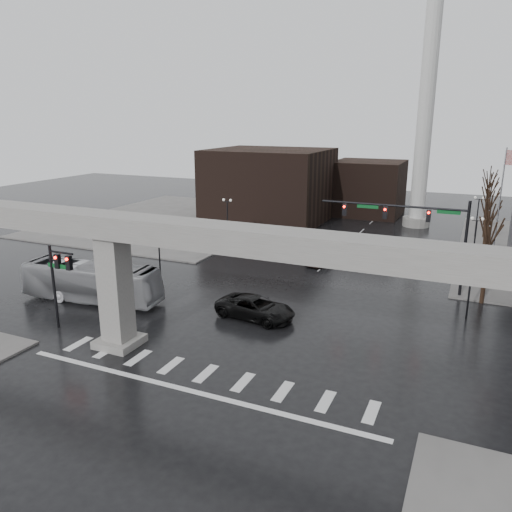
% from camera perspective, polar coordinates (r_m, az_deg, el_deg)
% --- Properties ---
extents(ground, '(160.00, 160.00, 0.00)m').
position_cam_1_polar(ground, '(30.65, -4.81, -12.41)').
color(ground, black).
rests_on(ground, ground).
extents(sidewalk_nw, '(28.00, 36.00, 0.15)m').
position_cam_1_polar(sidewalk_nw, '(72.78, -9.14, 4.12)').
color(sidewalk_nw, slate).
rests_on(sidewalk_nw, ground).
extents(elevated_guideway, '(48.00, 2.60, 8.70)m').
position_cam_1_polar(elevated_guideway, '(27.51, -2.82, -0.21)').
color(elevated_guideway, gray).
rests_on(elevated_guideway, ground).
extents(building_far_left, '(16.00, 14.00, 10.00)m').
position_cam_1_polar(building_far_left, '(71.64, 1.51, 8.12)').
color(building_far_left, black).
rests_on(building_far_left, ground).
extents(building_far_mid, '(10.00, 10.00, 8.00)m').
position_cam_1_polar(building_far_mid, '(77.80, 12.67, 7.61)').
color(building_far_mid, black).
rests_on(building_far_mid, ground).
extents(smokestack, '(3.60, 3.60, 30.00)m').
position_cam_1_polar(smokestack, '(69.96, 18.70, 14.01)').
color(smokestack, beige).
rests_on(smokestack, ground).
extents(signal_mast_arm, '(12.12, 0.43, 8.00)m').
position_cam_1_polar(signal_mast_arm, '(43.44, 17.98, 3.52)').
color(signal_mast_arm, black).
rests_on(signal_mast_arm, ground).
extents(signal_left_pole, '(2.30, 0.30, 6.00)m').
position_cam_1_polar(signal_left_pole, '(36.58, -21.64, -1.87)').
color(signal_left_pole, black).
rests_on(signal_left_pole, ground).
extents(flagpole_assembly, '(2.06, 0.12, 12.00)m').
position_cam_1_polar(flagpole_assembly, '(46.12, 26.43, 5.47)').
color(flagpole_assembly, silver).
rests_on(flagpole_assembly, ground).
extents(lamp_right_0, '(1.22, 0.32, 5.11)m').
position_cam_1_polar(lamp_right_0, '(39.12, 23.41, -1.88)').
color(lamp_right_0, black).
rests_on(lamp_right_0, ground).
extents(lamp_right_1, '(1.22, 0.32, 5.11)m').
position_cam_1_polar(lamp_right_1, '(52.71, 23.80, 2.36)').
color(lamp_right_1, black).
rests_on(lamp_right_1, ground).
extents(lamp_right_2, '(1.22, 0.32, 5.11)m').
position_cam_1_polar(lamp_right_2, '(66.47, 24.03, 4.85)').
color(lamp_right_2, black).
rests_on(lamp_right_2, ground).
extents(lamp_left_0, '(1.22, 0.32, 5.11)m').
position_cam_1_polar(lamp_left_0, '(47.42, -11.09, 2.05)').
color(lamp_left_0, black).
rests_on(lamp_left_0, ground).
extents(lamp_left_1, '(1.22, 0.32, 5.11)m').
position_cam_1_polar(lamp_left_1, '(59.13, -3.30, 4.99)').
color(lamp_left_1, black).
rests_on(lamp_left_1, ground).
extents(lamp_left_2, '(1.22, 0.32, 5.11)m').
position_cam_1_polar(lamp_left_2, '(71.67, 1.87, 6.89)').
color(lamp_left_2, black).
rests_on(lamp_left_2, ground).
extents(tree_right_0, '(1.09, 1.58, 7.50)m').
position_cam_1_polar(tree_right_0, '(43.19, 24.81, -1.42)').
color(tree_right_0, black).
rests_on(tree_right_0, ground).
extents(tree_right_1, '(1.09, 1.61, 7.67)m').
position_cam_1_polar(tree_right_1, '(50.92, 24.83, 1.09)').
color(tree_right_1, black).
rests_on(tree_right_1, ground).
extents(tree_right_2, '(1.10, 1.63, 7.85)m').
position_cam_1_polar(tree_right_2, '(58.73, 24.85, 2.93)').
color(tree_right_2, black).
rests_on(tree_right_2, ground).
extents(tree_right_3, '(1.11, 1.66, 8.02)m').
position_cam_1_polar(tree_right_3, '(66.58, 24.87, 4.34)').
color(tree_right_3, black).
rests_on(tree_right_3, ground).
extents(tree_right_4, '(1.12, 1.69, 8.19)m').
position_cam_1_polar(tree_right_4, '(74.46, 24.88, 5.45)').
color(tree_right_4, black).
rests_on(tree_right_4, ground).
extents(pickup_truck, '(6.27, 3.47, 1.66)m').
position_cam_1_polar(pickup_truck, '(36.85, -0.07, -5.94)').
color(pickup_truck, black).
rests_on(pickup_truck, ground).
extents(city_bus, '(11.90, 3.88, 3.26)m').
position_cam_1_polar(city_bus, '(42.15, -18.30, -2.79)').
color(city_bus, '#A0A1A5').
rests_on(city_bus, ground).
extents(far_car, '(2.44, 4.56, 1.47)m').
position_cam_1_polar(far_car, '(50.58, 7.44, -0.14)').
color(far_car, black).
rests_on(far_car, ground).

